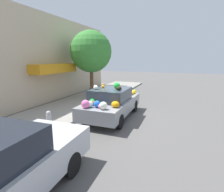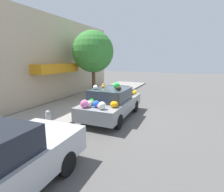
# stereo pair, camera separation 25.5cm
# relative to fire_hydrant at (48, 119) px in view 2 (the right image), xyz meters

# --- Properties ---
(ground_plane) EXTENTS (60.00, 60.00, 0.00)m
(ground_plane) POSITION_rel_fire_hydrant_xyz_m (2.52, -1.51, -0.47)
(ground_plane) COLOR #565451
(sidewalk_curb) EXTENTS (24.00, 3.20, 0.12)m
(sidewalk_curb) POSITION_rel_fire_hydrant_xyz_m (2.52, 1.19, -0.41)
(sidewalk_curb) COLOR gray
(sidewalk_curb) RESTS_ON ground
(building_facade) EXTENTS (18.00, 1.20, 5.50)m
(building_facade) POSITION_rel_fire_hydrant_xyz_m (2.59, 3.41, 2.25)
(building_facade) COLOR #C6B293
(building_facade) RESTS_ON ground
(street_tree) EXTENTS (2.86, 2.86, 4.56)m
(street_tree) POSITION_rel_fire_hydrant_xyz_m (5.97, 1.37, 2.78)
(street_tree) COLOR brown
(street_tree) RESTS_ON sidewalk_curb
(fire_hydrant) EXTENTS (0.20, 0.20, 0.70)m
(fire_hydrant) POSITION_rel_fire_hydrant_xyz_m (0.00, 0.00, 0.00)
(fire_hydrant) COLOR #B2B2B7
(fire_hydrant) RESTS_ON sidewalk_curb
(art_car) EXTENTS (4.10, 1.86, 1.73)m
(art_car) POSITION_rel_fire_hydrant_xyz_m (2.45, -1.60, 0.27)
(art_car) COLOR gray
(art_car) RESTS_ON ground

